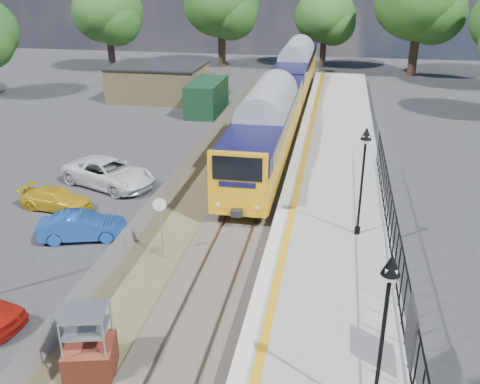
% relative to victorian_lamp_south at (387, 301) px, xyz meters
% --- Properties ---
extents(ground, '(120.00, 120.00, 0.00)m').
position_rel_victorian_lamp_south_xyz_m(ground, '(-5.50, 4.00, -4.30)').
color(ground, '#2D2D30').
rests_on(ground, ground).
extents(track_bed, '(5.90, 80.00, 0.29)m').
position_rel_victorian_lamp_south_xyz_m(track_bed, '(-5.97, 13.67, -4.21)').
color(track_bed, '#473F38').
rests_on(track_bed, ground).
extents(platform, '(5.00, 70.00, 0.90)m').
position_rel_victorian_lamp_south_xyz_m(platform, '(-1.30, 12.00, -3.85)').
color(platform, gray).
rests_on(platform, ground).
extents(platform_edge, '(0.90, 70.00, 0.01)m').
position_rel_victorian_lamp_south_xyz_m(platform_edge, '(-3.36, 12.00, -3.39)').
color(platform_edge, silver).
rests_on(platform_edge, platform).
extents(victorian_lamp_south, '(0.44, 0.44, 4.60)m').
position_rel_victorian_lamp_south_xyz_m(victorian_lamp_south, '(0.00, 0.00, 0.00)').
color(victorian_lamp_south, black).
rests_on(victorian_lamp_south, platform).
extents(victorian_lamp_north, '(0.44, 0.44, 4.60)m').
position_rel_victorian_lamp_south_xyz_m(victorian_lamp_north, '(-0.20, 10.00, 0.00)').
color(victorian_lamp_north, black).
rests_on(victorian_lamp_north, platform).
extents(palisade_fence, '(0.12, 26.00, 2.00)m').
position_rel_victorian_lamp_south_xyz_m(palisade_fence, '(1.05, 6.24, -2.46)').
color(palisade_fence, black).
rests_on(palisade_fence, platform).
extents(wire_fence, '(0.06, 52.00, 1.20)m').
position_rel_victorian_lamp_south_xyz_m(wire_fence, '(-9.70, 16.00, -3.70)').
color(wire_fence, '#999EA3').
rests_on(wire_fence, ground).
extents(outbuilding, '(10.80, 10.10, 3.12)m').
position_rel_victorian_lamp_south_xyz_m(outbuilding, '(-16.41, 35.21, -2.78)').
color(outbuilding, '#9C8958').
rests_on(outbuilding, ground).
extents(tree_line, '(56.80, 43.80, 11.88)m').
position_rel_victorian_lamp_south_xyz_m(tree_line, '(-4.10, 46.00, 2.31)').
color(tree_line, '#332319').
rests_on(tree_line, ground).
extents(train, '(2.82, 40.83, 3.51)m').
position_rel_victorian_lamp_south_xyz_m(train, '(-5.50, 31.58, -1.96)').
color(train, gold).
rests_on(train, ground).
extents(brick_plinth, '(1.70, 1.70, 2.26)m').
position_rel_victorian_lamp_south_xyz_m(brick_plinth, '(-8.00, 1.10, -3.21)').
color(brick_plinth, maroon).
rests_on(brick_plinth, ground).
extents(speed_sign, '(0.54, 0.21, 2.76)m').
position_rel_victorian_lamp_south_xyz_m(speed_sign, '(-8.05, 8.00, -2.43)').
color(speed_sign, '#999EA3').
rests_on(speed_sign, ground).
extents(car_blue, '(3.98, 2.37, 1.24)m').
position_rel_victorian_lamp_south_xyz_m(car_blue, '(-12.09, 9.06, -3.68)').
color(car_blue, '#1A49A1').
rests_on(car_blue, ground).
extents(car_yellow, '(3.86, 1.97, 1.07)m').
position_rel_victorian_lamp_south_xyz_m(car_yellow, '(-14.80, 11.81, -3.76)').
color(car_yellow, gold).
rests_on(car_yellow, ground).
extents(car_white, '(5.94, 4.31, 1.50)m').
position_rel_victorian_lamp_south_xyz_m(car_white, '(-13.44, 15.19, -3.55)').
color(car_white, silver).
rests_on(car_white, ground).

